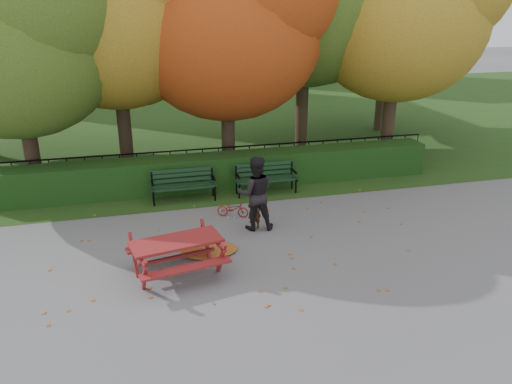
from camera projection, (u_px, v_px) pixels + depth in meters
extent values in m
plane|color=slate|center=(261.00, 254.00, 11.14)|extent=(90.00, 90.00, 0.00)
plane|color=#203A13|center=(187.00, 119.00, 23.81)|extent=(90.00, 90.00, 0.00)
cube|color=black|center=(223.00, 171.00, 15.03)|extent=(13.00, 0.90, 1.00)
cube|color=black|center=(219.00, 176.00, 15.91)|extent=(14.00, 0.04, 0.04)
cube|color=black|center=(218.00, 148.00, 15.58)|extent=(14.00, 0.04, 0.04)
cylinder|color=black|center=(121.00, 171.00, 15.07)|extent=(0.03, 0.03, 1.00)
cylinder|color=black|center=(219.00, 163.00, 15.76)|extent=(0.03, 0.03, 1.00)
cylinder|color=black|center=(308.00, 156.00, 16.45)|extent=(0.03, 0.03, 1.00)
cylinder|color=black|center=(404.00, 149.00, 17.25)|extent=(0.03, 0.03, 1.00)
cylinder|color=#302319|center=(31.00, 146.00, 14.66)|extent=(0.44, 0.44, 2.62)
ellipsoid|color=#2E4916|center=(14.00, 47.00, 13.65)|extent=(5.60, 5.60, 5.04)
cylinder|color=#302319|center=(124.00, 123.00, 16.27)|extent=(0.44, 0.44, 3.15)
ellipsoid|color=brown|center=(113.00, 13.00, 15.06)|extent=(6.40, 6.40, 5.76)
cylinder|color=#302319|center=(228.00, 128.00, 16.37)|extent=(0.44, 0.44, 2.80)
ellipsoid|color=maroon|center=(226.00, 32.00, 15.29)|extent=(6.00, 6.00, 5.40)
cylinder|color=#302319|center=(302.00, 105.00, 18.10)|extent=(0.44, 0.44, 3.50)
cylinder|color=#302319|center=(389.00, 117.00, 17.46)|extent=(0.44, 0.44, 2.97)
ellipsoid|color=brown|center=(398.00, 21.00, 16.32)|extent=(5.80, 5.80, 5.22)
cylinder|color=#302319|center=(382.00, 93.00, 21.46)|extent=(0.44, 0.44, 3.15)
ellipsoid|color=#2E4916|center=(389.00, 10.00, 20.25)|extent=(6.00, 6.00, 5.40)
cube|color=black|center=(184.00, 189.00, 13.78)|extent=(1.80, 0.12, 0.04)
cube|color=black|center=(184.00, 187.00, 13.94)|extent=(1.80, 0.12, 0.04)
cube|color=black|center=(183.00, 184.00, 14.11)|extent=(1.80, 0.12, 0.04)
cube|color=black|center=(182.00, 180.00, 14.15)|extent=(1.80, 0.05, 0.10)
cube|color=black|center=(182.00, 175.00, 14.09)|extent=(1.80, 0.05, 0.10)
cube|color=black|center=(182.00, 170.00, 14.05)|extent=(1.80, 0.05, 0.10)
cube|color=black|center=(153.00, 190.00, 13.76)|extent=(0.05, 0.55, 0.06)
cube|color=black|center=(152.00, 179.00, 13.92)|extent=(0.05, 0.05, 0.41)
cylinder|color=black|center=(154.00, 199.00, 13.66)|extent=(0.05, 0.05, 0.44)
cylinder|color=black|center=(153.00, 194.00, 13.99)|extent=(0.05, 0.05, 0.44)
cube|color=black|center=(152.00, 183.00, 13.70)|extent=(0.05, 0.45, 0.04)
cube|color=black|center=(214.00, 185.00, 14.15)|extent=(0.05, 0.55, 0.06)
cube|color=black|center=(212.00, 174.00, 14.31)|extent=(0.05, 0.05, 0.41)
cylinder|color=black|center=(215.00, 193.00, 14.05)|extent=(0.05, 0.05, 0.44)
cylinder|color=black|center=(213.00, 189.00, 14.38)|extent=(0.05, 0.05, 0.44)
cube|color=black|center=(213.00, 178.00, 14.09)|extent=(0.05, 0.45, 0.04)
cube|color=black|center=(268.00, 182.00, 14.33)|extent=(1.80, 0.12, 0.04)
cube|color=black|center=(266.00, 180.00, 14.49)|extent=(1.80, 0.12, 0.04)
cube|color=black|center=(265.00, 178.00, 14.66)|extent=(1.80, 0.12, 0.04)
cube|color=black|center=(264.00, 173.00, 14.70)|extent=(1.80, 0.05, 0.10)
cube|color=black|center=(264.00, 168.00, 14.64)|extent=(1.80, 0.05, 0.10)
cube|color=black|center=(264.00, 164.00, 14.60)|extent=(1.80, 0.05, 0.10)
cube|color=black|center=(238.00, 183.00, 14.31)|extent=(0.05, 0.55, 0.06)
cube|color=black|center=(236.00, 172.00, 14.47)|extent=(0.05, 0.05, 0.41)
cylinder|color=black|center=(239.00, 191.00, 14.21)|extent=(0.05, 0.05, 0.44)
cylinder|color=black|center=(237.00, 187.00, 14.54)|extent=(0.05, 0.05, 0.44)
cube|color=black|center=(238.00, 176.00, 14.25)|extent=(0.05, 0.45, 0.04)
cube|color=black|center=(294.00, 178.00, 14.69)|extent=(0.05, 0.55, 0.06)
cube|color=black|center=(291.00, 168.00, 14.86)|extent=(0.05, 0.05, 0.41)
cylinder|color=black|center=(296.00, 186.00, 14.60)|extent=(0.05, 0.05, 0.44)
cylinder|color=black|center=(292.00, 182.00, 14.93)|extent=(0.05, 0.05, 0.44)
cube|color=black|center=(294.00, 171.00, 14.64)|extent=(0.05, 0.45, 0.04)
cube|color=maroon|center=(176.00, 242.00, 10.07)|extent=(1.93, 1.10, 0.06)
cube|color=maroon|center=(186.00, 268.00, 9.67)|extent=(1.83, 0.60, 0.05)
cube|color=maroon|center=(169.00, 243.00, 10.69)|extent=(1.83, 0.60, 0.05)
cube|color=maroon|center=(144.00, 276.00, 9.49)|extent=(0.16, 0.52, 0.88)
cube|color=maroon|center=(134.00, 255.00, 10.26)|extent=(0.16, 0.52, 0.88)
cube|color=maroon|center=(138.00, 253.00, 9.78)|extent=(0.33, 1.35, 0.06)
cube|color=maroon|center=(221.00, 258.00, 10.12)|extent=(0.16, 0.52, 0.88)
cube|color=maroon|center=(206.00, 240.00, 10.89)|extent=(0.16, 0.52, 0.88)
cube|color=maroon|center=(213.00, 238.00, 10.41)|extent=(0.33, 1.35, 0.06)
cube|color=maroon|center=(177.00, 257.00, 10.19)|extent=(1.60, 0.38, 0.06)
ellipsoid|color=brown|center=(209.00, 250.00, 11.24)|extent=(1.28, 0.89, 0.09)
imported|color=#432515|center=(254.00, 211.00, 12.23)|extent=(0.37, 0.27, 0.95)
imported|color=black|center=(255.00, 193.00, 12.10)|extent=(0.99, 0.82, 1.86)
imported|color=maroon|center=(233.00, 209.00, 13.01)|extent=(0.88, 0.61, 0.44)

